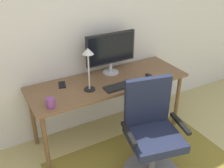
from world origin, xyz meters
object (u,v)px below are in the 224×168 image
object	(u,v)px
desk_lamp	(88,60)
office_chair	(151,141)
monitor	(111,50)
cell_phone	(62,85)
coffee_cup	(50,103)
desk	(109,86)
computer_mouse	(149,75)
keyboard	(124,85)

from	to	relation	value
desk_lamp	office_chair	bearing A→B (deg)	-63.15
monitor	cell_phone	xyz separation A→B (m)	(-0.59, -0.01, -0.27)
coffee_cup	office_chair	world-z (taller)	office_chair
cell_phone	desk_lamp	world-z (taller)	desk_lamp
desk	cell_phone	world-z (taller)	cell_phone
office_chair	coffee_cup	bearing A→B (deg)	158.26
desk	coffee_cup	size ratio (longest dim) A/B	19.67
desk	computer_mouse	world-z (taller)	computer_mouse
coffee_cup	cell_phone	xyz separation A→B (m)	(0.23, 0.35, -0.04)
desk	computer_mouse	bearing A→B (deg)	-17.62
desk_lamp	office_chair	world-z (taller)	desk_lamp
keyboard	coffee_cup	bearing A→B (deg)	-178.70
desk	keyboard	xyz separation A→B (m)	(0.08, -0.18, 0.08)
computer_mouse	cell_phone	distance (m)	0.95
monitor	desk_lamp	xyz separation A→B (m)	(-0.38, -0.24, 0.04)
coffee_cup	office_chair	xyz separation A→B (m)	(0.76, -0.52, -0.37)
monitor	cell_phone	world-z (taller)	monitor
keyboard	coffee_cup	world-z (taller)	coffee_cup
computer_mouse	cell_phone	xyz separation A→B (m)	(-0.91, 0.28, -0.01)
monitor	desk_lamp	distance (m)	0.45
desk	coffee_cup	bearing A→B (deg)	-163.95
office_chair	computer_mouse	bearing A→B (deg)	69.87
monitor	desk_lamp	size ratio (longest dim) A/B	1.31
monitor	desk_lamp	bearing A→B (deg)	-147.14
computer_mouse	office_chair	xyz separation A→B (m)	(-0.37, -0.58, -0.34)
keyboard	computer_mouse	bearing A→B (deg)	7.69
coffee_cup	cell_phone	size ratio (longest dim) A/B	0.63
monitor	computer_mouse	xyz separation A→B (m)	(0.32, -0.29, -0.26)
computer_mouse	desk_lamp	bearing A→B (deg)	175.84
desk	keyboard	size ratio (longest dim) A/B	4.02
computer_mouse	keyboard	bearing A→B (deg)	-172.31
monitor	cell_phone	size ratio (longest dim) A/B	4.16
keyboard	office_chair	bearing A→B (deg)	-92.24
computer_mouse	cell_phone	world-z (taller)	computer_mouse
desk	coffee_cup	xyz separation A→B (m)	(-0.70, -0.20, 0.11)
monitor	keyboard	distance (m)	0.44
desk	cell_phone	xyz separation A→B (m)	(-0.48, 0.14, 0.07)
monitor	office_chair	size ratio (longest dim) A/B	0.60
desk_lamp	keyboard	bearing A→B (deg)	-16.05
monitor	computer_mouse	bearing A→B (deg)	-42.89
desk	computer_mouse	size ratio (longest dim) A/B	16.61
cell_phone	desk_lamp	size ratio (longest dim) A/B	0.31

